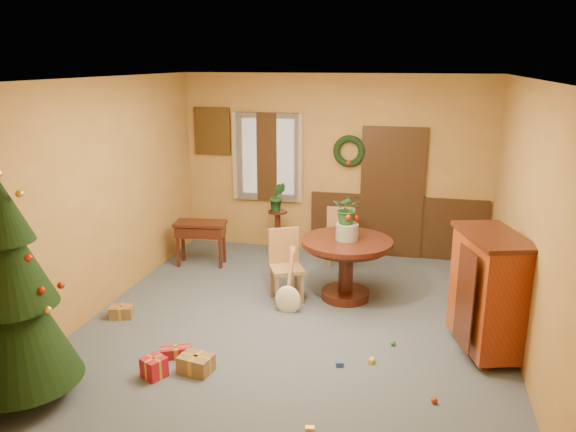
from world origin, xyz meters
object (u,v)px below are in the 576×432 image
(chair_near, at_px, (285,262))
(dining_table, at_px, (346,257))
(writing_desk, at_px, (201,233))
(sideboard, at_px, (488,290))
(christmas_tree, at_px, (14,295))

(chair_near, bearing_deg, dining_table, 12.33)
(chair_near, relative_size, writing_desk, 1.15)
(dining_table, relative_size, sideboard, 0.89)
(chair_near, height_order, writing_desk, chair_near)
(chair_near, distance_m, writing_desk, 1.84)
(christmas_tree, relative_size, sideboard, 1.64)
(christmas_tree, bearing_deg, writing_desk, 85.90)
(dining_table, distance_m, sideboard, 1.98)
(writing_desk, bearing_deg, sideboard, -24.37)
(dining_table, distance_m, writing_desk, 2.49)
(dining_table, relative_size, christmas_tree, 0.54)
(dining_table, xyz_separation_m, writing_desk, (-2.36, 0.77, -0.06))
(writing_desk, height_order, sideboard, sideboard)
(chair_near, xyz_separation_m, christmas_tree, (-1.85, -2.82, 0.54))
(sideboard, bearing_deg, dining_table, 147.63)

